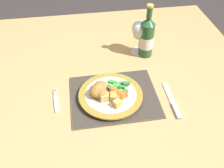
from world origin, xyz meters
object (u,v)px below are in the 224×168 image
fork (56,102)px  table_knife (173,103)px  dinner_plate (111,95)px  wine_glass (140,31)px  bottle (147,37)px  dining_table (109,90)px

fork → table_knife: size_ratio=0.67×
dinner_plate → fork: 0.20m
wine_glass → bottle: bearing=-41.0°
dining_table → wine_glass: wine_glass is taller
dinner_plate → dining_table: bearing=84.0°
dinner_plate → bottle: (0.20, 0.25, 0.07)m
table_knife → bottle: 0.32m
dining_table → wine_glass: 0.29m
wine_glass → bottle: bottle is taller
fork → bottle: 0.47m
fork → wine_glass: bearing=34.7°
dinner_plate → table_knife: dinner_plate is taller
fork → bottle: (0.40, 0.24, 0.09)m
dinner_plate → wine_glass: wine_glass is taller
dining_table → bottle: bearing=32.7°
fork → wine_glass: 0.46m
dining_table → wine_glass: bearing=41.4°
table_knife → dinner_plate: bearing=164.9°
table_knife → wine_glass: (-0.05, 0.33, 0.11)m
fork → table_knife: bearing=-9.8°
table_knife → bottle: (-0.03, 0.31, 0.09)m
dinner_plate → bottle: bottle is taller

